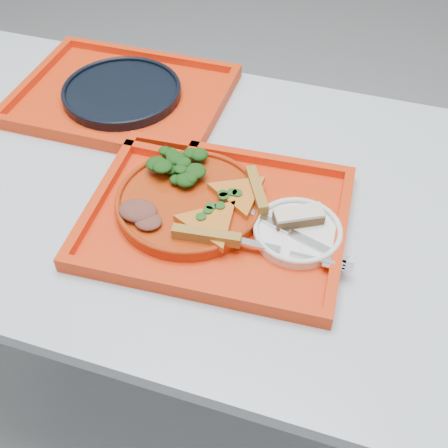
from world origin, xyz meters
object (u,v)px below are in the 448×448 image
(tray_far, at_px, (123,98))
(dessert_bar, at_px, (299,216))
(navy_plate, at_px, (122,93))
(dinner_plate, at_px, (189,203))
(tray_main, at_px, (217,220))

(tray_far, bearing_deg, dessert_bar, -30.96)
(tray_far, relative_size, navy_plate, 1.73)
(tray_far, height_order, dinner_plate, dinner_plate)
(tray_far, height_order, dessert_bar, dessert_bar)
(dinner_plate, bearing_deg, tray_main, -10.30)
(tray_far, xyz_separation_m, navy_plate, (-0.00, 0.00, 0.01))
(tray_main, relative_size, tray_far, 1.00)
(tray_main, relative_size, dessert_bar, 5.02)
(tray_main, xyz_separation_m, tray_far, (-0.32, 0.29, 0.00))
(tray_far, height_order, navy_plate, navy_plate)
(dinner_plate, distance_m, navy_plate, 0.38)
(tray_main, distance_m, dessert_bar, 0.15)
(tray_main, xyz_separation_m, navy_plate, (-0.32, 0.29, 0.01))
(tray_main, bearing_deg, dessert_bar, 5.44)
(tray_main, height_order, dessert_bar, dessert_bar)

